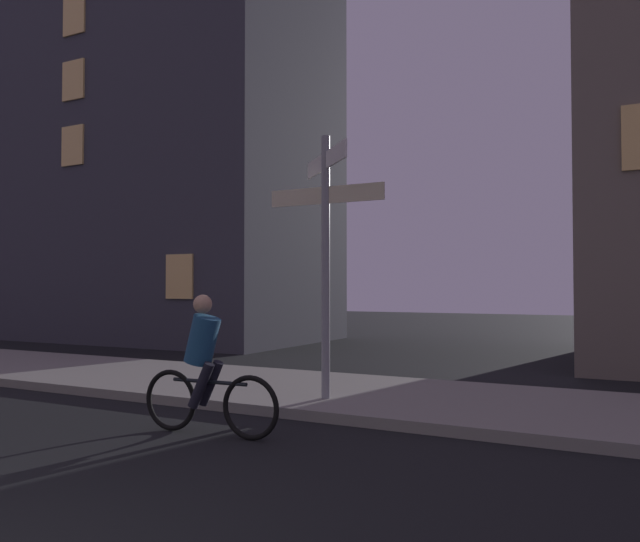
{
  "coord_description": "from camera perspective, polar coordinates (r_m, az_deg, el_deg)",
  "views": [
    {
      "loc": [
        3.55,
        -1.59,
        1.68
      ],
      "look_at": [
        -0.4,
        5.95,
        1.92
      ],
      "focal_mm": 35.04,
      "sensor_mm": 36.0,
      "label": 1
    }
  ],
  "objects": [
    {
      "name": "sidewalk_kerb",
      "position": [
        9.47,
        5.35,
        -11.4
      ],
      "size": [
        40.0,
        3.37,
        0.14
      ],
      "primitive_type": "cube",
      "color": "gray",
      "rests_on": "ground_plane"
    },
    {
      "name": "signpost",
      "position": [
        8.82,
        0.52,
        3.03
      ],
      "size": [
        1.78,
        1.24,
        3.7
      ],
      "color": "gray",
      "rests_on": "sidewalk_kerb"
    },
    {
      "name": "cyclist",
      "position": [
        7.38,
        -10.39,
        -8.85
      ],
      "size": [
        1.82,
        0.34,
        1.61
      ],
      "color": "black",
      "rests_on": "ground_plane"
    },
    {
      "name": "building_left_block",
      "position": [
        22.75,
        -15.65,
        10.65
      ],
      "size": [
        12.48,
        6.16,
        12.96
      ],
      "color": "#383842",
      "rests_on": "ground_plane"
    }
  ]
}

